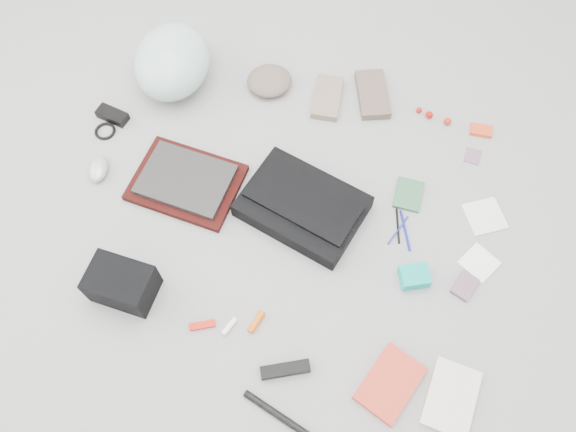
% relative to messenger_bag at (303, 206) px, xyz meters
% --- Properties ---
extents(ground_plane, '(4.00, 4.00, 0.00)m').
position_rel_messenger_bag_xyz_m(ground_plane, '(-0.04, -0.06, -0.03)').
color(ground_plane, gray).
extents(messenger_bag, '(0.49, 0.41, 0.07)m').
position_rel_messenger_bag_xyz_m(messenger_bag, '(0.00, 0.00, 0.00)').
color(messenger_bag, black).
rests_on(messenger_bag, ground_plane).
extents(bag_flap, '(0.43, 0.30, 0.01)m').
position_rel_messenger_bag_xyz_m(bag_flap, '(-0.00, 0.00, 0.04)').
color(bag_flap, black).
rests_on(bag_flap, messenger_bag).
extents(laptop_sleeve, '(0.42, 0.34, 0.03)m').
position_rel_messenger_bag_xyz_m(laptop_sleeve, '(-0.44, 0.02, -0.02)').
color(laptop_sleeve, black).
rests_on(laptop_sleeve, ground_plane).
extents(laptop, '(0.35, 0.28, 0.02)m').
position_rel_messenger_bag_xyz_m(laptop, '(-0.44, 0.02, 0.00)').
color(laptop, black).
rests_on(laptop, laptop_sleeve).
extents(bike_helmet, '(0.31, 0.37, 0.22)m').
position_rel_messenger_bag_xyz_m(bike_helmet, '(-0.62, 0.48, 0.07)').
color(bike_helmet, '#ADD2CE').
rests_on(bike_helmet, ground_plane).
extents(beanie, '(0.23, 0.23, 0.06)m').
position_rel_messenger_bag_xyz_m(beanie, '(-0.24, 0.53, -0.00)').
color(beanie, brown).
rests_on(beanie, ground_plane).
extents(mitten_left, '(0.11, 0.21, 0.03)m').
position_rel_messenger_bag_xyz_m(mitten_left, '(-0.00, 0.51, -0.02)').
color(mitten_left, '#816D5D').
rests_on(mitten_left, ground_plane).
extents(mitten_right, '(0.17, 0.25, 0.03)m').
position_rel_messenger_bag_xyz_m(mitten_right, '(0.17, 0.56, -0.02)').
color(mitten_right, brown).
rests_on(mitten_right, ground_plane).
extents(power_brick, '(0.13, 0.08, 0.03)m').
position_rel_messenger_bag_xyz_m(power_brick, '(-0.81, 0.25, -0.02)').
color(power_brick, black).
rests_on(power_brick, ground_plane).
extents(cable_coil, '(0.09, 0.09, 0.01)m').
position_rel_messenger_bag_xyz_m(cable_coil, '(-0.81, 0.18, -0.03)').
color(cable_coil, black).
rests_on(cable_coil, ground_plane).
extents(mouse, '(0.09, 0.13, 0.04)m').
position_rel_messenger_bag_xyz_m(mouse, '(-0.77, 0.00, -0.01)').
color(mouse, '#A0A0A0').
rests_on(mouse, ground_plane).
extents(camera_bag, '(0.22, 0.16, 0.13)m').
position_rel_messenger_bag_xyz_m(camera_bag, '(-0.51, -0.42, 0.03)').
color(camera_bag, black).
rests_on(camera_bag, ground_plane).
extents(multitool, '(0.09, 0.05, 0.01)m').
position_rel_messenger_bag_xyz_m(multitool, '(-0.23, -0.48, -0.03)').
color(multitool, red).
rests_on(multitool, ground_plane).
extents(toiletry_tube_white, '(0.04, 0.06, 0.02)m').
position_rel_messenger_bag_xyz_m(toiletry_tube_white, '(-0.15, -0.47, -0.03)').
color(toiletry_tube_white, white).
rests_on(toiletry_tube_white, ground_plane).
extents(toiletry_tube_orange, '(0.04, 0.08, 0.02)m').
position_rel_messenger_bag_xyz_m(toiletry_tube_orange, '(-0.06, -0.43, -0.02)').
color(toiletry_tube_orange, '#D4550A').
rests_on(toiletry_tube_orange, ground_plane).
extents(u_lock, '(0.16, 0.09, 0.03)m').
position_rel_messenger_bag_xyz_m(u_lock, '(0.06, -0.56, -0.02)').
color(u_lock, black).
rests_on(u_lock, ground_plane).
extents(bike_pump, '(0.24, 0.11, 0.02)m').
position_rel_messenger_bag_xyz_m(bike_pump, '(0.07, -0.70, -0.02)').
color(bike_pump, black).
rests_on(bike_pump, ground_plane).
extents(book_red, '(0.22, 0.25, 0.02)m').
position_rel_messenger_bag_xyz_m(book_red, '(0.38, -0.54, -0.02)').
color(book_red, red).
rests_on(book_red, ground_plane).
extents(book_white, '(0.18, 0.23, 0.02)m').
position_rel_messenger_bag_xyz_m(book_white, '(0.57, -0.54, -0.02)').
color(book_white, beige).
rests_on(book_white, ground_plane).
extents(notepad, '(0.10, 0.13, 0.01)m').
position_rel_messenger_bag_xyz_m(notepad, '(0.36, 0.14, -0.03)').
color(notepad, '#2C5A3B').
rests_on(notepad, ground_plane).
extents(pen_blue, '(0.06, 0.12, 0.01)m').
position_rel_messenger_bag_xyz_m(pen_blue, '(0.35, -0.01, -0.03)').
color(pen_blue, navy).
rests_on(pen_blue, ground_plane).
extents(pen_black, '(0.03, 0.13, 0.01)m').
position_rel_messenger_bag_xyz_m(pen_black, '(0.34, 0.01, -0.03)').
color(pen_black, black).
rests_on(pen_black, ground_plane).
extents(pen_navy, '(0.06, 0.15, 0.01)m').
position_rel_messenger_bag_xyz_m(pen_navy, '(0.37, -0.00, -0.03)').
color(pen_navy, navy).
rests_on(pen_navy, ground_plane).
extents(accordion_wallet, '(0.11, 0.10, 0.05)m').
position_rel_messenger_bag_xyz_m(accordion_wallet, '(0.42, -0.18, -0.01)').
color(accordion_wallet, '#02A798').
rests_on(accordion_wallet, ground_plane).
extents(card_deck, '(0.10, 0.11, 0.02)m').
position_rel_messenger_bag_xyz_m(card_deck, '(0.59, -0.17, -0.03)').
color(card_deck, '#765563').
rests_on(card_deck, ground_plane).
extents(napkin_top, '(0.17, 0.17, 0.01)m').
position_rel_messenger_bag_xyz_m(napkin_top, '(0.64, 0.11, -0.03)').
color(napkin_top, silver).
rests_on(napkin_top, ground_plane).
extents(napkin_bottom, '(0.15, 0.15, 0.01)m').
position_rel_messenger_bag_xyz_m(napkin_bottom, '(0.63, -0.07, -0.03)').
color(napkin_bottom, white).
rests_on(napkin_bottom, ground_plane).
extents(lollipop_a, '(0.03, 0.03, 0.02)m').
position_rel_messenger_bag_xyz_m(lollipop_a, '(0.36, 0.53, -0.02)').
color(lollipop_a, '#9E130A').
rests_on(lollipop_a, ground_plane).
extents(lollipop_b, '(0.04, 0.04, 0.03)m').
position_rel_messenger_bag_xyz_m(lollipop_b, '(0.40, 0.51, -0.02)').
color(lollipop_b, '#AE0C05').
rests_on(lollipop_b, ground_plane).
extents(lollipop_c, '(0.04, 0.04, 0.03)m').
position_rel_messenger_bag_xyz_m(lollipop_c, '(0.47, 0.50, -0.02)').
color(lollipop_c, '#A92810').
rests_on(lollipop_c, ground_plane).
extents(altoids_tin, '(0.08, 0.05, 0.02)m').
position_rel_messenger_bag_xyz_m(altoids_tin, '(0.60, 0.48, -0.03)').
color(altoids_tin, '#D64621').
rests_on(altoids_tin, ground_plane).
extents(stamp_sheet, '(0.06, 0.07, 0.00)m').
position_rel_messenger_bag_xyz_m(stamp_sheet, '(0.58, 0.36, -0.03)').
color(stamp_sheet, slate).
rests_on(stamp_sheet, ground_plane).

